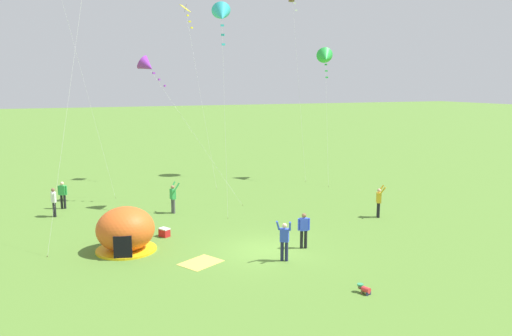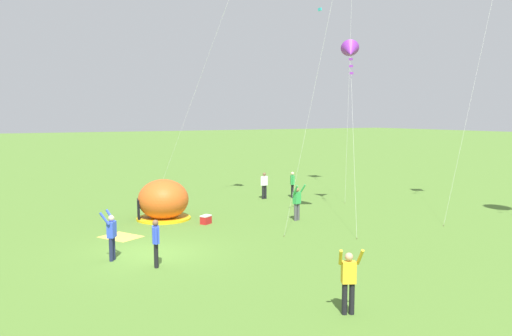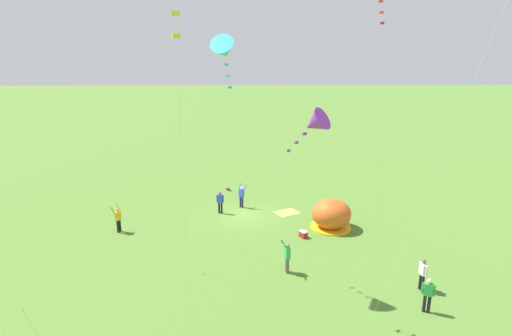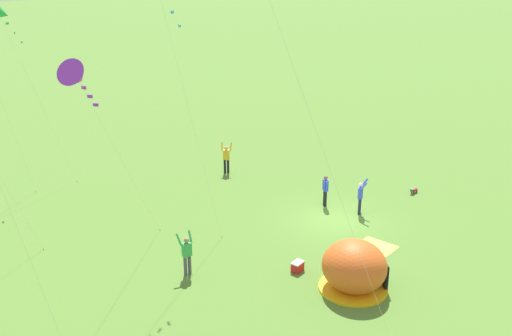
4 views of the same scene
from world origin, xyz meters
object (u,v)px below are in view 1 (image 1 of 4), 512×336
Objects in this scene: person_center_field at (54,201)px; kite_green at (325,57)px; cooler_box at (164,232)px; person_with_toddler at (304,229)px; person_strolling at (63,194)px; person_watching_sky at (379,201)px; kite_purple at (147,66)px; person_arms_raised at (284,239)px; person_flying_kite at (173,197)px; toddler_crawling at (364,289)px; popup_tent at (126,230)px; kite_yellow at (187,15)px; kite_cyan at (222,15)px.

kite_green is at bearing 11.45° from person_center_field.
person_with_toddler is (5.72, -4.40, 0.74)m from cooler_box.
person_strolling is (0.55, 1.82, 0.00)m from person_center_field.
person_watching_sky is 0.20× the size of kite_purple.
kite_green is (11.38, 16.12, 8.80)m from person_arms_raised.
kite_purple is at bearing 140.61° from person_watching_sky.
person_flying_kite reaches higher than person_with_toddler.
cooler_box reaches higher than toddler_crawling.
kite_green is at bearing 56.77° from person_with_toddler.
popup_tent reaches higher than person_strolling.
person_flying_kite is (1.54, 4.44, 0.78)m from cooler_box.
person_strolling is 0.91× the size of person_watching_sky.
person_strolling is 7.16m from person_flying_kite.
person_center_field is at bearing -142.60° from kite_yellow.
kite_purple is at bearing 98.31° from person_flying_kite.
kite_green is (20.62, 4.18, 8.83)m from person_center_field.
person_with_toddler is (0.37, 5.47, 0.79)m from toddler_crawling.
person_center_field is at bearing 110.89° from popup_tent.
person_arms_raised is at bearing -57.73° from person_strolling.
kite_cyan reaches higher than person_center_field.
person_with_toddler is 15.63m from kite_purple.
kite_yellow is at bearing 90.04° from toddler_crawling.
popup_tent is 8.38m from person_with_toddler.
person_center_field is 0.14× the size of kite_cyan.
kite_purple reaches higher than person_with_toddler.
kite_yellow is at bearing 69.60° from cooler_box.
cooler_box is 7.26m from person_with_toddler.
person_strolling is 14.77m from kite_cyan.
toddler_crawling is 0.32× the size of person_strolling.
popup_tent is 12.87m from kite_purple.
person_arms_raised is 21.60m from kite_green.
person_flying_kite and person_watching_sky have the same top height.
person_watching_sky is (17.54, -7.52, 0.03)m from person_center_field.
toddler_crawling is 24.73m from kite_green.
toddler_crawling is at bearing -129.07° from person_watching_sky.
person_with_toddler reaches higher than cooler_box.
person_center_field is (-2.99, 7.83, -0.03)m from popup_tent.
person_arms_raised is 15.10m from person_center_field.
kite_yellow is (-10.16, 3.82, 3.19)m from kite_green.
cooler_box is 0.34× the size of person_watching_sky.
person_strolling is at bearing 73.29° from person_center_field.
popup_tent is at bearing -145.32° from cooler_box.
person_center_field is at bearing -168.55° from kite_green.
person_watching_sky is at bearing -28.81° from person_strolling.
popup_tent is at bearing 159.58° from person_with_toddler.
person_strolling is 0.16× the size of kite_green.
kite_yellow is 10.07m from kite_cyan.
person_strolling is (-2.44, 9.65, -0.03)m from popup_tent.
person_flying_kite is (-3.82, 14.32, 0.82)m from toddler_crawling.
toddler_crawling is (7.49, -8.40, -0.82)m from popup_tent.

